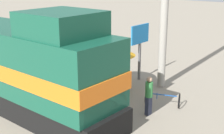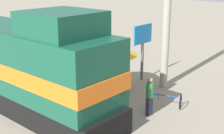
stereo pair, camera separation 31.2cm
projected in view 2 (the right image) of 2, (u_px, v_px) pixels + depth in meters
ground_plane at (54, 119)px, 13.82m from camera, size 120.00×120.00×0.00m
rail_near at (40, 123)px, 13.28m from camera, size 0.08×29.84×0.15m
rail_far at (66, 112)px, 14.32m from camera, size 0.08×29.84×0.15m
locomotive at (17, 63)px, 14.85m from camera, size 2.86×12.68×4.83m
vendor_umbrella at (116, 50)px, 16.68m from camera, size 2.38×2.38×2.51m
billboard_sign at (143, 39)px, 18.19m from camera, size 1.67×0.12×3.34m
shrub_cluster at (113, 77)px, 17.81m from camera, size 1.05×1.05×1.05m
person_bystander at (150, 94)px, 13.93m from camera, size 0.34×0.34×1.83m
bicycle at (164, 99)px, 15.01m from camera, size 1.30×1.79×0.73m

